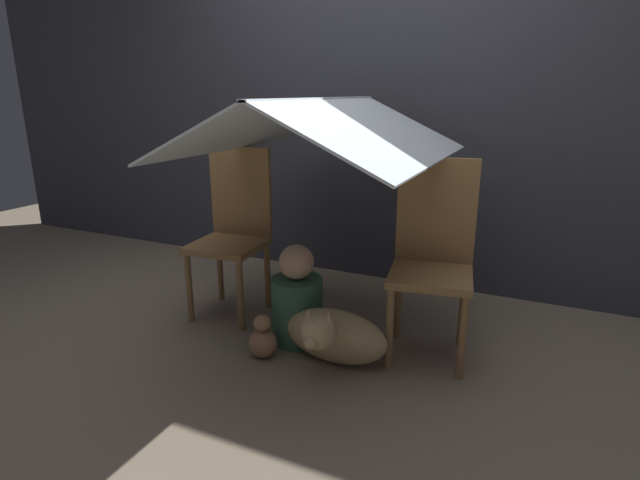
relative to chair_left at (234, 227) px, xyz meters
name	(u,v)px	position (x,y,z in m)	size (l,w,h in m)	color
ground_plane	(304,349)	(0.59, -0.28, -0.52)	(8.80, 8.80, 0.00)	gray
wall_back	(383,94)	(0.59, 0.90, 0.73)	(7.00, 0.05, 2.50)	#3D3D47
chair_left	(234,227)	(0.00, 0.00, 0.00)	(0.41, 0.41, 0.96)	olive
chair_right	(433,253)	(1.16, 0.00, 0.00)	(0.44, 0.44, 0.96)	olive
sheet_canopy	(320,127)	(0.59, -0.08, 0.59)	(1.17, 1.35, 0.28)	silver
person_front	(297,301)	(0.51, -0.20, -0.29)	(0.27, 0.27, 0.53)	#38664C
dog	(333,335)	(0.78, -0.35, -0.36)	(0.52, 0.40, 0.35)	tan
plush_toy	(263,340)	(0.44, -0.43, -0.42)	(0.14, 0.14, 0.22)	tan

